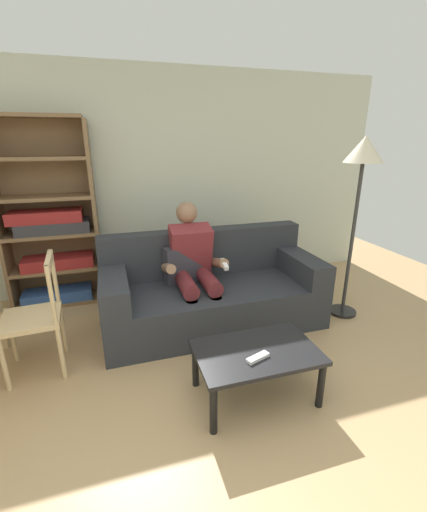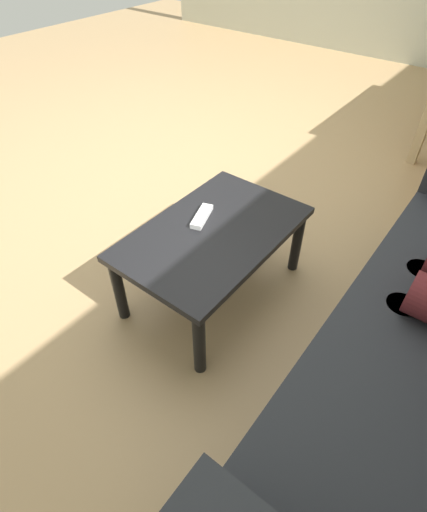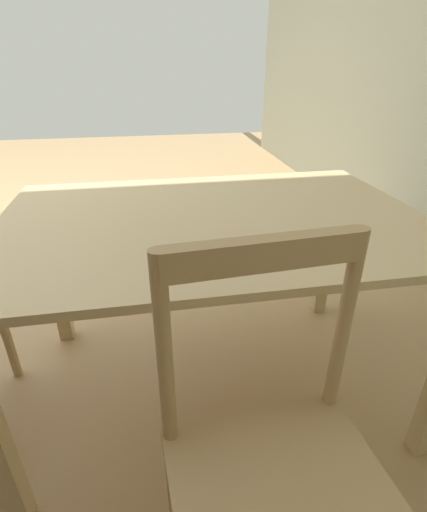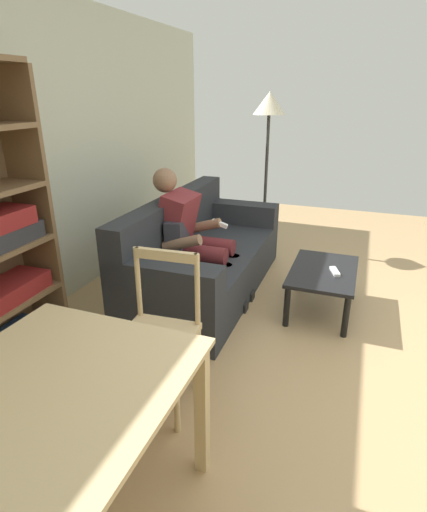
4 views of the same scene
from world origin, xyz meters
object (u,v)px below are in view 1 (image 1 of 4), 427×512
tv_remote (258,357)px  floor_lamp (362,167)px  dining_chair_facing_couch (35,317)px  person_lounging (193,265)px  coffee_table (256,357)px  bookshelf (51,230)px  couch (211,291)px

tv_remote → floor_lamp: (1.43, 0.96, 1.12)m
dining_chair_facing_couch → floor_lamp: floor_lamp is taller
person_lounging → coffee_table: (0.16, -1.16, -0.28)m
coffee_table → tv_remote: 0.12m
bookshelf → floor_lamp: bookshelf is taller
couch → coffee_table: size_ratio=2.49×
bookshelf → person_lounging: bearing=-33.6°
coffee_table → bookshelf: bookshelf is taller
coffee_table → tv_remote: (-0.03, -0.09, 0.07)m
coffee_table → bookshelf: bearing=126.2°
couch → tv_remote: size_ratio=12.36×
tv_remote → bookshelf: size_ratio=0.09×
couch → person_lounging: (-0.17, 0.03, 0.28)m
floor_lamp → dining_chair_facing_couch: bearing=-178.4°
coffee_table → bookshelf: (-1.50, 2.05, 0.52)m
floor_lamp → person_lounging: bearing=169.1°
tv_remote → floor_lamp: size_ratio=0.09×
couch → floor_lamp: 1.84m
tv_remote → coffee_table: bearing=-39.7°
couch → dining_chair_facing_couch: (-1.51, -0.35, 0.14)m
couch → bookshelf: (-1.51, 0.92, 0.52)m
person_lounging → bookshelf: size_ratio=0.59×
person_lounging → dining_chair_facing_couch: (-1.35, -0.38, -0.14)m
couch → coffee_table: 1.13m
person_lounging → dining_chair_facing_couch: size_ratio=1.27×
person_lounging → tv_remote: person_lounging is taller
couch → tv_remote: couch is taller
person_lounging → bookshelf: bookshelf is taller
coffee_table → floor_lamp: floor_lamp is taller
coffee_table → dining_chair_facing_couch: size_ratio=0.91×
coffee_table → person_lounging: bearing=97.8°
person_lounging → coffee_table: bearing=-82.2°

